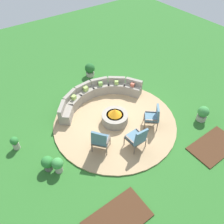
{
  "coord_description": "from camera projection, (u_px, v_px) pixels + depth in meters",
  "views": [
    {
      "loc": [
        -3.97,
        -5.25,
        6.88
      ],
      "look_at": [
        0.0,
        0.2,
        0.45
      ],
      "focal_mm": 36.75,
      "sensor_mm": 36.0,
      "label": 1
    }
  ],
  "objects": [
    {
      "name": "lounge_chair_back_left",
      "position": [
        154.0,
        116.0,
        8.94
      ],
      "size": [
        0.76,
        0.77,
        1.0
      ],
      "rotation": [
        0.0,
        0.0,
        7.15
      ],
      "color": "brown",
      "rests_on": "patio_circle"
    },
    {
      "name": "curved_stone_bench",
      "position": [
        97.0,
        94.0,
        10.28
      ],
      "size": [
        4.07,
        1.72,
        0.72
      ],
      "color": "gray",
      "rests_on": "patio_circle"
    },
    {
      "name": "mulch_bed_right",
      "position": [
        214.0,
        146.0,
        8.61
      ],
      "size": [
        1.9,
        1.1,
        0.04
      ],
      "primitive_type": "cube",
      "color": "#472B19",
      "rests_on": "ground_plane"
    },
    {
      "name": "lounge_chair_front_right",
      "position": [
        137.0,
        138.0,
        8.15
      ],
      "size": [
        0.63,
        0.62,
        1.03
      ],
      "rotation": [
        0.0,
        0.0,
        6.32
      ],
      "color": "brown",
      "rests_on": "patio_circle"
    },
    {
      "name": "fire_pit",
      "position": [
        115.0,
        117.0,
        9.29
      ],
      "size": [
        1.07,
        1.07,
        0.68
      ],
      "color": "gray",
      "rests_on": "patio_circle"
    },
    {
      "name": "potted_plant_1",
      "position": [
        90.0,
        69.0,
        11.73
      ],
      "size": [
        0.51,
        0.51,
        0.69
      ],
      "color": "#A89E8E",
      "rests_on": "ground_plane"
    },
    {
      "name": "potted_plant_0",
      "position": [
        203.0,
        113.0,
        9.4
      ],
      "size": [
        0.46,
        0.46,
        0.68
      ],
      "color": "#A89E8E",
      "rests_on": "ground_plane"
    },
    {
      "name": "patio_circle",
      "position": [
        115.0,
        122.0,
        9.49
      ],
      "size": [
        5.04,
        5.04,
        0.06
      ],
      "primitive_type": "cylinder",
      "color": "tan",
      "rests_on": "ground_plane"
    },
    {
      "name": "potted_plant_4",
      "position": [
        15.0,
        143.0,
        8.34
      ],
      "size": [
        0.3,
        0.3,
        0.57
      ],
      "color": "#A89E8E",
      "rests_on": "ground_plane"
    },
    {
      "name": "ground_plane",
      "position": [
        115.0,
        123.0,
        9.51
      ],
      "size": [
        24.0,
        24.0,
        0.0
      ],
      "primitive_type": "plane",
      "color": "#2D6B28"
    },
    {
      "name": "potted_plant_3",
      "position": [
        47.0,
        163.0,
        7.7
      ],
      "size": [
        0.41,
        0.41,
        0.59
      ],
      "color": "#605B56",
      "rests_on": "ground_plane"
    },
    {
      "name": "lounge_chair_front_left",
      "position": [
        100.0,
        140.0,
        8.04
      ],
      "size": [
        0.78,
        0.82,
        1.12
      ],
      "rotation": [
        0.0,
        0.0,
        5.42
      ],
      "color": "brown",
      "rests_on": "patio_circle"
    },
    {
      "name": "potted_plant_2",
      "position": [
        58.0,
        165.0,
        7.62
      ],
      "size": [
        0.39,
        0.39,
        0.62
      ],
      "color": "#A89E8E",
      "rests_on": "ground_plane"
    },
    {
      "name": "mulch_bed_left",
      "position": [
        117.0,
        219.0,
        6.67
      ],
      "size": [
        1.9,
        1.1,
        0.04
      ],
      "primitive_type": "cube",
      "color": "#472B19",
      "rests_on": "ground_plane"
    }
  ]
}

